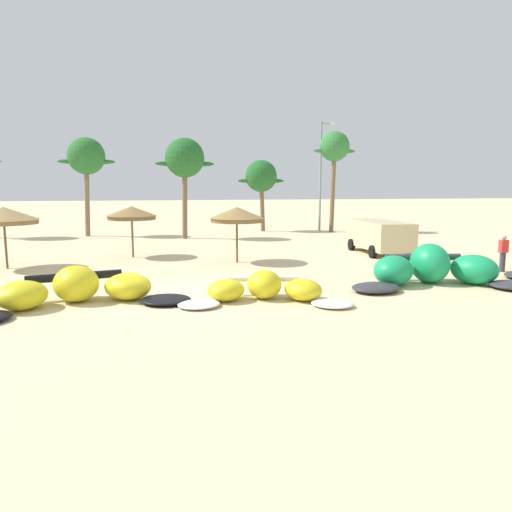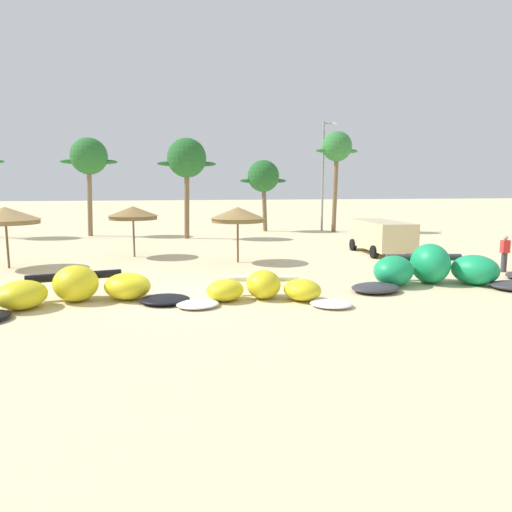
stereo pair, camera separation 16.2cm
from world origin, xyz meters
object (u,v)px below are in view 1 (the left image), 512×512
at_px(beach_umbrella_middle, 132,213).
at_px(palm_right_of_gap, 335,149).
at_px(kite_left, 77,290).
at_px(beach_umbrella_near_van, 3,215).
at_px(beach_umbrella_near_palms, 237,215).
at_px(palm_left_of_gap, 86,158).
at_px(lamppost_west_center, 322,171).
at_px(palm_center_right, 261,177).
at_px(parked_van, 378,234).
at_px(kite_left_of_center, 265,289).
at_px(kite_center, 434,269).
at_px(palm_center_left, 185,159).
at_px(person_near_kites, 503,253).

distance_m(beach_umbrella_middle, palm_right_of_gap, 20.15).
xyz_separation_m(kite_left, beach_umbrella_near_van, (-4.01, 7.82, 1.99)).
relative_size(beach_umbrella_near_palms, palm_left_of_gap, 0.37).
xyz_separation_m(beach_umbrella_near_van, lamppost_west_center, (21.17, 14.60, 2.66)).
xyz_separation_m(beach_umbrella_middle, palm_center_right, (10.48, 13.16, 2.24)).
distance_m(palm_left_of_gap, lamppost_west_center, 19.01).
bearing_deg(parked_van, kite_left_of_center, -134.38).
bearing_deg(kite_center, kite_left_of_center, -172.55).
distance_m(kite_left_of_center, palm_center_left, 20.58).
distance_m(palm_left_of_gap, palm_right_of_gap, 19.68).
xyz_separation_m(kite_left, lamppost_west_center, (17.15, 22.41, 4.65)).
bearing_deg(palm_center_right, beach_umbrella_near_palms, -108.42).
bearing_deg(palm_center_left, beach_umbrella_near_palms, -83.30).
height_order(kite_center, palm_center_left, palm_center_left).
bearing_deg(kite_left_of_center, person_near_kites, 12.92).
xyz_separation_m(beach_umbrella_middle, palm_left_of_gap, (-3.40, 12.32, 3.59)).
height_order(kite_left_of_center, parked_van, parked_van).
bearing_deg(kite_center, beach_umbrella_middle, 137.93).
relative_size(beach_umbrella_near_palms, palm_right_of_gap, 0.33).
height_order(beach_umbrella_near_van, lamppost_west_center, lamppost_west_center).
bearing_deg(palm_right_of_gap, parked_van, -101.99).
distance_m(beach_umbrella_near_van, beach_umbrella_near_palms, 10.67).
bearing_deg(beach_umbrella_near_palms, lamppost_west_center, 55.60).
height_order(kite_left_of_center, person_near_kites, person_near_kites).
bearing_deg(parked_van, beach_umbrella_near_van, -178.36).
bearing_deg(beach_umbrella_middle, lamppost_west_center, 38.18).
bearing_deg(palm_right_of_gap, beach_umbrella_middle, -145.68).
relative_size(palm_center_right, lamppost_west_center, 0.65).
bearing_deg(palm_center_right, beach_umbrella_middle, -128.54).
bearing_deg(palm_center_right, kite_left_of_center, -104.15).
bearing_deg(lamppost_west_center, palm_center_right, 170.03).
distance_m(parked_van, person_near_kites, 7.11).
height_order(kite_left, kite_center, kite_center).
bearing_deg(parked_van, beach_umbrella_middle, 172.44).
xyz_separation_m(parked_van, person_near_kites, (2.49, -6.66, -0.27)).
distance_m(beach_umbrella_near_van, lamppost_west_center, 25.85).
distance_m(kite_center, beach_umbrella_middle, 15.33).
height_order(beach_umbrella_middle, parked_van, beach_umbrella_middle).
height_order(beach_umbrella_near_palms, lamppost_west_center, lamppost_west_center).
distance_m(person_near_kites, palm_center_left, 21.71).
relative_size(beach_umbrella_middle, beach_umbrella_near_palms, 0.99).
xyz_separation_m(parked_van, lamppost_west_center, (2.10, 14.05, 4.01)).
relative_size(kite_left, parked_van, 1.33).
relative_size(parked_van, palm_center_left, 0.73).
relative_size(person_near_kites, palm_center_right, 0.27).
xyz_separation_m(beach_umbrella_near_palms, lamppost_west_center, (10.53, 15.37, 2.72)).
bearing_deg(kite_left_of_center, palm_center_left, 92.00).
height_order(palm_left_of_gap, palm_center_right, palm_left_of_gap).
bearing_deg(person_near_kites, kite_center, -159.40).
xyz_separation_m(beach_umbrella_near_palms, palm_center_left, (-1.39, 11.86, 3.35)).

